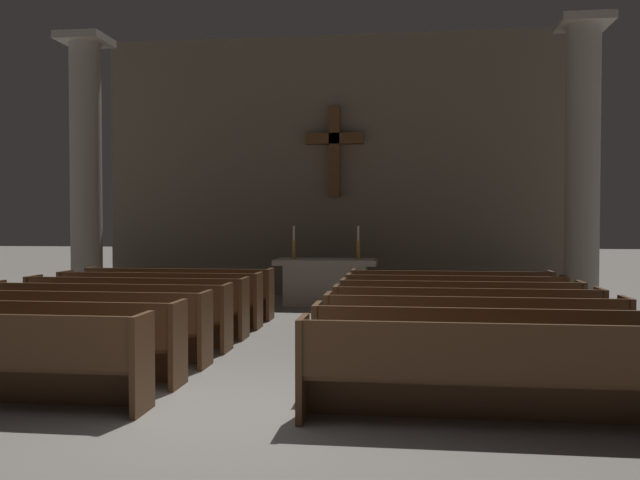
{
  "coord_description": "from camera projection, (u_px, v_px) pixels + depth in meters",
  "views": [
    {
      "loc": [
        1.71,
        -6.17,
        1.83
      ],
      "look_at": [
        0.0,
        7.37,
        1.45
      ],
      "focal_mm": 38.2,
      "sensor_mm": 36.0,
      "label": 1
    }
  ],
  "objects": [
    {
      "name": "pew_left_row_6",
      "position": [
        159.0,
        299.0,
        11.72
      ],
      "size": [
        3.53,
        0.5,
        0.95
      ],
      "color": "brown",
      "rests_on": "ground"
    },
    {
      "name": "pew_right_row_3",
      "position": [
        473.0,
        335.0,
        8.05
      ],
      "size": [
        3.53,
        0.5,
        0.95
      ],
      "color": "brown",
      "rests_on": "ground"
    },
    {
      "name": "pew_left_row_2",
      "position": [
        29.0,
        341.0,
        7.66
      ],
      "size": [
        3.53,
        0.5,
        0.95
      ],
      "color": "brown",
      "rests_on": "ground"
    },
    {
      "name": "pew_right_row_5",
      "position": [
        459.0,
        312.0,
        10.08
      ],
      "size": [
        3.53,
        0.5,
        0.95
      ],
      "color": "brown",
      "rests_on": "ground"
    },
    {
      "name": "pew_left_row_3",
      "position": [
        73.0,
        327.0,
        8.68
      ],
      "size": [
        3.53,
        0.5,
        0.95
      ],
      "color": "brown",
      "rests_on": "ground"
    },
    {
      "name": "ground_plane",
      "position": [
        222.0,
        416.0,
        6.38
      ],
      "size": [
        80.0,
        80.0,
        0.0
      ],
      "primitive_type": "plane",
      "color": "gray"
    },
    {
      "name": "apse_with_cross",
      "position": [
        336.0,
        166.0,
        16.65
      ],
      "size": [
        11.4,
        0.51,
        6.34
      ],
      "color": "#706656",
      "rests_on": "ground"
    },
    {
      "name": "altar",
      "position": [
        326.0,
        281.0,
        14.68
      ],
      "size": [
        2.2,
        0.9,
        1.01
      ],
      "color": "#A8A399",
      "rests_on": "ground"
    },
    {
      "name": "candlestick_left",
      "position": [
        294.0,
        248.0,
        14.74
      ],
      "size": [
        0.16,
        0.16,
        0.71
      ],
      "color": "#B79338",
      "rests_on": "altar"
    },
    {
      "name": "pew_right_row_4",
      "position": [
        466.0,
        322.0,
        9.07
      ],
      "size": [
        3.53,
        0.5,
        0.95
      ],
      "color": "brown",
      "rests_on": "ground"
    },
    {
      "name": "pew_left_row_4",
      "position": [
        108.0,
        316.0,
        9.69
      ],
      "size": [
        3.53,
        0.5,
        0.95
      ],
      "color": "brown",
      "rests_on": "ground"
    },
    {
      "name": "pew_right_row_1",
      "position": [
        496.0,
        373.0,
        6.02
      ],
      "size": [
        3.53,
        0.5,
        0.95
      ],
      "color": "brown",
      "rests_on": "ground"
    },
    {
      "name": "candlestick_right",
      "position": [
        358.0,
        248.0,
        14.57
      ],
      "size": [
        0.16,
        0.16,
        0.71
      ],
      "color": "#B79338",
      "rests_on": "altar"
    },
    {
      "name": "pew_right_row_7",
      "position": [
        450.0,
        297.0,
        12.11
      ],
      "size": [
        3.53,
        0.5,
        0.95
      ],
      "color": "brown",
      "rests_on": "ground"
    },
    {
      "name": "pew_left_row_5",
      "position": [
        136.0,
        307.0,
        10.71
      ],
      "size": [
        3.53,
        0.5,
        0.95
      ],
      "color": "brown",
      "rests_on": "ground"
    },
    {
      "name": "pew_right_row_6",
      "position": [
        455.0,
        304.0,
        11.1
      ],
      "size": [
        3.53,
        0.5,
        0.95
      ],
      "color": "brown",
      "rests_on": "ground"
    },
    {
      "name": "column_right_second",
      "position": [
        582.0,
        170.0,
        13.43
      ],
      "size": [
        1.0,
        1.0,
        5.82
      ],
      "color": "#9E998E",
      "rests_on": "ground"
    },
    {
      "name": "column_left_second",
      "position": [
        86.0,
        175.0,
        14.72
      ],
      "size": [
        1.0,
        1.0,
        5.82
      ],
      "color": "#9E998E",
      "rests_on": "ground"
    },
    {
      "name": "pew_left_row_7",
      "position": [
        179.0,
        293.0,
        12.74
      ],
      "size": [
        3.53,
        0.5,
        0.95
      ],
      "color": "brown",
      "rests_on": "ground"
    },
    {
      "name": "pew_right_row_2",
      "position": [
        483.0,
        351.0,
        7.04
      ],
      "size": [
        3.53,
        0.5,
        0.95
      ],
      "color": "brown",
      "rests_on": "ground"
    }
  ]
}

